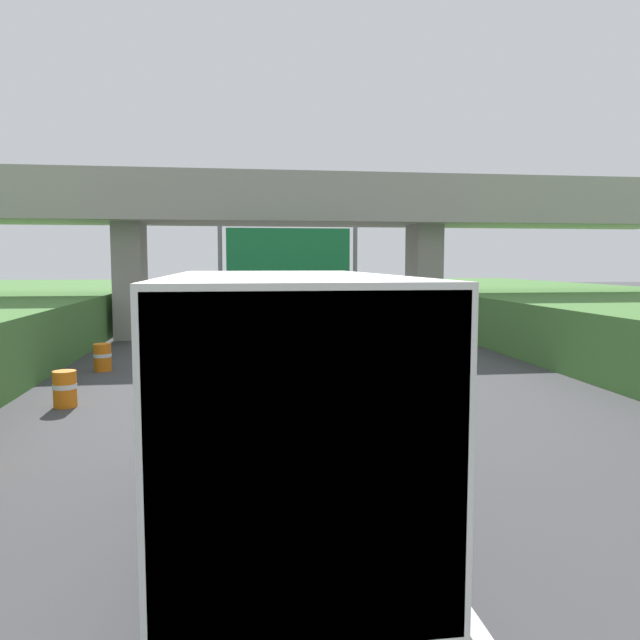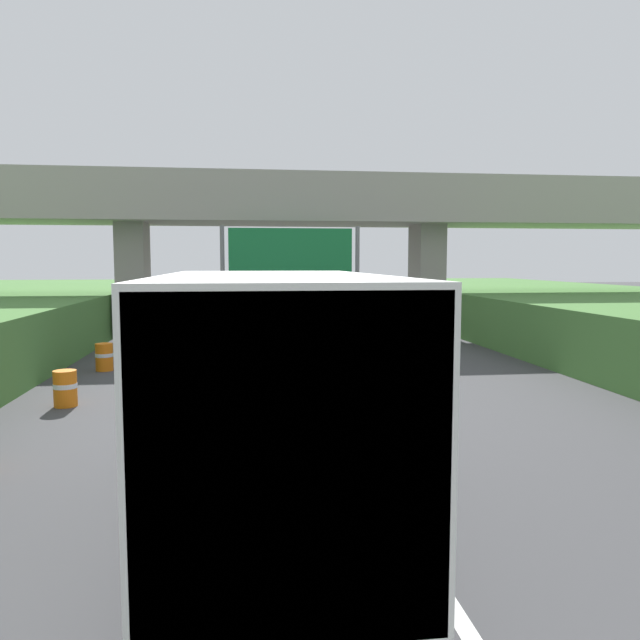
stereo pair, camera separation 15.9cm
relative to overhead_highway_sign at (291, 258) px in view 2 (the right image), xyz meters
name	(u,v)px [view 2 (the right image)]	position (x,y,z in m)	size (l,w,h in m)	color
lane_centre_stripe	(296,353)	(0.00, -2.14, -3.71)	(0.20, 87.10, 0.01)	white
overpass_bridge	(284,217)	(0.00, 3.75, 1.97)	(40.00, 4.80, 7.57)	#9E998E
overhead_highway_sign	(291,258)	(0.00, 0.00, 0.00)	(5.88, 0.18, 5.07)	slate
truck_yellow	(297,285)	(1.81, 17.01, -1.78)	(2.44, 7.30, 3.44)	black
truck_white	(287,282)	(1.75, 24.78, -1.78)	(2.44, 7.30, 3.44)	black
truck_silver	(269,396)	(-1.80, -18.49, -1.78)	(2.44, 7.30, 3.44)	black
car_blue	(258,362)	(-1.67, -9.34, -2.86)	(1.86, 4.10, 1.72)	#233D9E
car_red	(249,303)	(-1.57, 15.14, -2.86)	(1.86, 4.10, 1.72)	red
construction_barrel_2	(65,388)	(-6.46, -10.28, -3.26)	(0.57, 0.57, 0.90)	orange
construction_barrel_3	(104,357)	(-6.60, -5.19, -3.26)	(0.57, 0.57, 0.90)	orange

